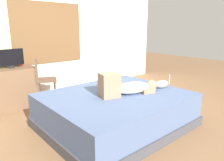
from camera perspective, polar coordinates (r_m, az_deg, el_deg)
ground_plane at (r=3.33m, az=3.89°, el=-12.21°), size 16.00×16.00×0.00m
back_wall_with_window at (r=5.02m, az=-16.31°, el=13.21°), size 6.40×0.14×2.90m
bed at (r=3.26m, az=0.97°, el=-7.91°), size 2.06×1.73×0.51m
person_lying at (r=3.14m, az=3.95°, el=-1.66°), size 0.94×0.48×0.34m
cat at (r=3.54m, az=12.88°, el=-0.95°), size 0.35×0.18×0.21m
desk at (r=4.42m, az=-25.63°, el=-1.80°), size 0.90×0.56×0.74m
tv_monitor at (r=4.34m, az=-25.56°, el=5.39°), size 0.48×0.10×0.35m
cup at (r=4.51m, az=-23.11°, el=4.18°), size 0.07×0.07×0.09m
chair_by_desk at (r=4.41m, az=-18.09°, el=0.72°), size 0.50×0.50×0.86m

